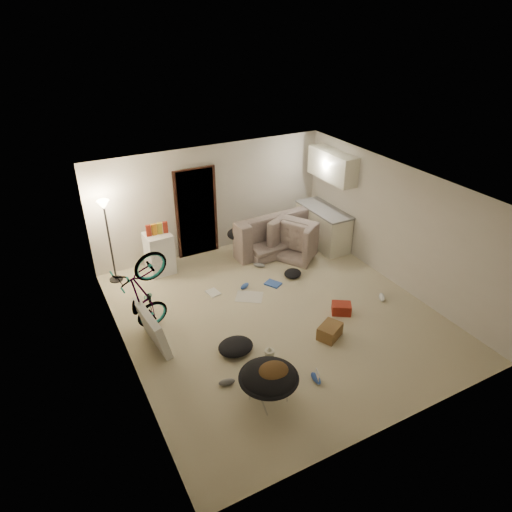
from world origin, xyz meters
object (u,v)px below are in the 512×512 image
armchair (299,240)px  bicycle (145,312)px  mini_fridge (159,253)px  floor_lamp (107,224)px  kitchen_counter (323,227)px  sofa (275,233)px  tv_box (152,328)px  drink_case_b (341,308)px  drink_case_a (330,331)px  saucer_chair (269,382)px  juicer (269,354)px

armchair → bicycle: bearing=76.5°
armchair → bicycle: size_ratio=0.61×
mini_fridge → floor_lamp: bearing=171.0°
bicycle → kitchen_counter: bearing=-82.3°
sofa → tv_box: (-3.67, -2.21, 0.01)m
drink_case_b → drink_case_a: bearing=-109.4°
drink_case_a → sofa: bearing=48.4°
armchair → tv_box: size_ratio=0.97×
armchair → drink_case_a: size_ratio=2.37×
kitchen_counter → tv_box: bearing=-159.6°
saucer_chair → bicycle: bearing=115.1°
sofa → saucer_chair: sofa is taller
tv_box → saucer_chair: bearing=-66.5°
saucer_chair → floor_lamp: bearing=105.4°
drink_case_b → mini_fridge: bearing=162.2°
bicycle → drink_case_b: bearing=-117.2°
armchair → drink_case_b: size_ratio=2.88×
armchair → saucer_chair: 4.67m
bicycle → saucer_chair: bicycle is taller
floor_lamp → drink_case_b: 4.88m
floor_lamp → kitchen_counter: size_ratio=1.21×
mini_fridge → juicer: mini_fridge is taller
saucer_chair → juicer: size_ratio=3.78×
kitchen_counter → drink_case_b: (-1.33, -2.53, -0.34)m
sofa → bicycle: size_ratio=1.39×
kitchen_counter → juicer: kitchen_counter is taller
floor_lamp → juicer: bearing=-65.2°
floor_lamp → mini_fridge: 1.29m
sofa → armchair: sofa is taller
tv_box → juicer: 2.03m
armchair → saucer_chair: bearing=110.6°
floor_lamp → drink_case_b: floor_lamp is taller
juicer → drink_case_a: bearing=-0.7°
drink_case_a → drink_case_b: bearing=10.7°
drink_case_a → juicer: (-1.20, 0.01, -0.03)m
floor_lamp → mini_fridge: bearing=-6.0°
bicycle → juicer: size_ratio=7.18×
armchair → bicycle: 4.21m
sofa → juicer: sofa is taller
tv_box → drink_case_a: size_ratio=2.45×
floor_lamp → kitchen_counter: floor_lamp is taller
mini_fridge → tv_box: size_ratio=0.86×
kitchen_counter → juicer: (-3.15, -3.00, -0.34)m
drink_case_a → drink_case_b: (0.62, 0.48, -0.02)m
saucer_chair → drink_case_b: 2.62m
floor_lamp → tv_box: bearing=-87.6°
bicycle → tv_box: (0.00, -0.36, -0.09)m
floor_lamp → bicycle: bearing=-87.2°
bicycle → drink_case_b: (3.40, -1.13, -0.34)m
mini_fridge → tv_box: bearing=-113.4°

